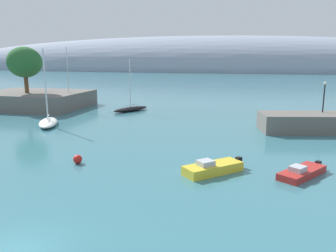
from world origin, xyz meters
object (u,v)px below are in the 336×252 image
at_px(sailboat_black_outer_mooring, 131,109).
at_px(harbor_lamp_post, 324,93).
at_px(sailboat_teal_mid_mooring, 70,106).
at_px(motorboat_red_foreground, 302,172).
at_px(tree_clump_shore, 25,62).
at_px(motorboat_yellow_alongside_breakwater, 213,168).
at_px(sailboat_white_near_shore, 48,122).
at_px(mooring_buoy_red, 78,159).

relative_size(sailboat_black_outer_mooring, harbor_lamp_post, 2.30).
relative_size(sailboat_teal_mid_mooring, harbor_lamp_post, 2.82).
height_order(sailboat_black_outer_mooring, motorboat_red_foreground, sailboat_black_outer_mooring).
xyz_separation_m(tree_clump_shore, sailboat_teal_mid_mooring, (6.51, 2.25, -7.33)).
xyz_separation_m(motorboat_red_foreground, motorboat_yellow_alongside_breakwater, (-6.54, -0.93, 0.09)).
relative_size(sailboat_white_near_shore, motorboat_red_foreground, 2.07).
relative_size(sailboat_teal_mid_mooring, motorboat_yellow_alongside_breakwater, 2.28).
distance_m(tree_clump_shore, harbor_lamp_post, 45.64).
height_order(tree_clump_shore, sailboat_white_near_shore, tree_clump_shore).
height_order(tree_clump_shore, sailboat_teal_mid_mooring, tree_clump_shore).
bearing_deg(motorboat_yellow_alongside_breakwater, motorboat_red_foreground, 143.47).
bearing_deg(tree_clump_shore, harbor_lamp_post, -7.14).
bearing_deg(sailboat_teal_mid_mooring, tree_clump_shore, 133.68).
bearing_deg(sailboat_white_near_shore, motorboat_red_foreground, 40.02).
xyz_separation_m(sailboat_teal_mid_mooring, motorboat_red_foreground, (34.17, -25.69, -0.17)).
bearing_deg(motorboat_yellow_alongside_breakwater, sailboat_white_near_shore, -74.06).
relative_size(motorboat_yellow_alongside_breakwater, harbor_lamp_post, 1.24).
bearing_deg(motorboat_yellow_alongside_breakwater, sailboat_teal_mid_mooring, -88.52).
bearing_deg(sailboat_black_outer_mooring, sailboat_teal_mid_mooring, -60.58).
height_order(tree_clump_shore, mooring_buoy_red, tree_clump_shore).
height_order(sailboat_white_near_shore, sailboat_teal_mid_mooring, sailboat_teal_mid_mooring).
height_order(mooring_buoy_red, harbor_lamp_post, harbor_lamp_post).
bearing_deg(harbor_lamp_post, mooring_buoy_red, -139.25).
relative_size(sailboat_white_near_shore, harbor_lamp_post, 2.65).
xyz_separation_m(sailboat_black_outer_mooring, harbor_lamp_post, (27.45, -7.64, 4.03)).
distance_m(sailboat_black_outer_mooring, harbor_lamp_post, 28.78).
bearing_deg(motorboat_yellow_alongside_breakwater, sailboat_black_outer_mooring, -102.65).
xyz_separation_m(sailboat_teal_mid_mooring, motorboat_yellow_alongside_breakwater, (27.64, -26.62, -0.07)).
height_order(sailboat_black_outer_mooring, mooring_buoy_red, sailboat_black_outer_mooring).
distance_m(sailboat_teal_mid_mooring, mooring_buoy_red, 31.65).
xyz_separation_m(sailboat_teal_mid_mooring, sailboat_black_outer_mooring, (11.21, -0.26, -0.05)).
distance_m(sailboat_teal_mid_mooring, motorboat_red_foreground, 42.76).
relative_size(tree_clump_shore, harbor_lamp_post, 2.08).
height_order(sailboat_white_near_shore, harbor_lamp_post, sailboat_white_near_shore).
bearing_deg(sailboat_black_outer_mooring, harbor_lamp_post, 105.22).
xyz_separation_m(tree_clump_shore, mooring_buoy_red, (22.95, -24.81, -7.43)).
bearing_deg(tree_clump_shore, sailboat_black_outer_mooring, 6.38).
bearing_deg(sailboat_white_near_shore, mooring_buoy_red, 13.15).
height_order(sailboat_teal_mid_mooring, sailboat_black_outer_mooring, sailboat_teal_mid_mooring).
height_order(sailboat_black_outer_mooring, harbor_lamp_post, sailboat_black_outer_mooring).
bearing_deg(motorboat_red_foreground, sailboat_black_outer_mooring, -102.68).
relative_size(sailboat_white_near_shore, sailboat_teal_mid_mooring, 0.94).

